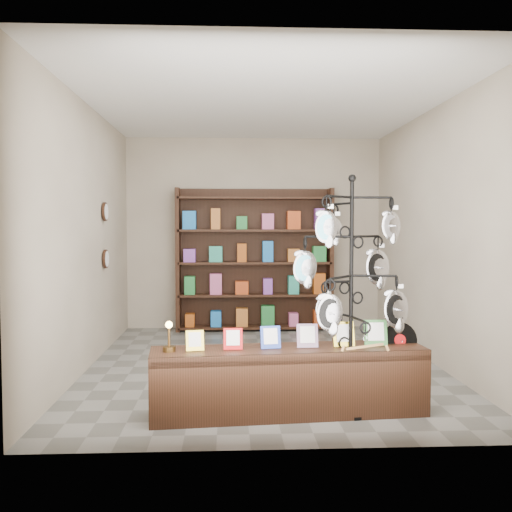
# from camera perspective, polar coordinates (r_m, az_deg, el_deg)

# --- Properties ---
(ground) EXTENTS (5.00, 5.00, 0.00)m
(ground) POSITION_cam_1_polar(r_m,az_deg,el_deg) (6.74, 0.78, -10.88)
(ground) COLOR slate
(ground) RESTS_ON ground
(room_envelope) EXTENTS (5.00, 5.00, 5.00)m
(room_envelope) POSITION_cam_1_polar(r_m,az_deg,el_deg) (6.55, 0.79, 5.05)
(room_envelope) COLOR #BCAF97
(room_envelope) RESTS_ON ground
(display_tree) EXTENTS (1.12, 1.12, 2.06)m
(display_tree) POSITION_cam_1_polar(r_m,az_deg,el_deg) (4.94, 9.51, -2.01)
(display_tree) COLOR black
(display_tree) RESTS_ON ground
(front_shelf) EXTENTS (2.38, 0.68, 0.83)m
(front_shelf) POSITION_cam_1_polar(r_m,az_deg,el_deg) (5.01, 3.31, -12.35)
(front_shelf) COLOR black
(front_shelf) RESTS_ON ground
(back_shelving) EXTENTS (2.42, 0.36, 2.20)m
(back_shelving) POSITION_cam_1_polar(r_m,az_deg,el_deg) (8.85, -0.15, -0.80)
(back_shelving) COLOR black
(back_shelving) RESTS_ON ground
(wall_clocks) EXTENTS (0.03, 0.24, 0.84)m
(wall_clocks) POSITION_cam_1_polar(r_m,az_deg,el_deg) (7.49, -14.83, 2.01)
(wall_clocks) COLOR black
(wall_clocks) RESTS_ON ground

